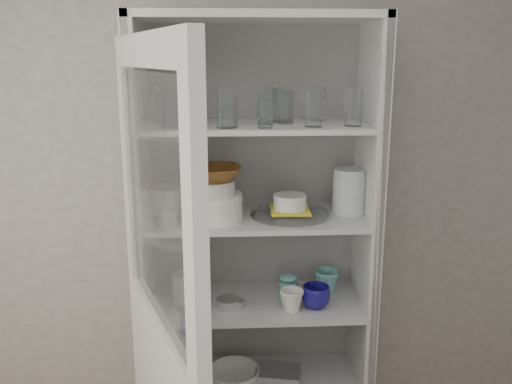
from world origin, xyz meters
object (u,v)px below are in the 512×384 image
(goblet_2, at_px, (279,103))
(mug_blue, at_px, (316,297))
(teal_jar, at_px, (288,288))
(measuring_cups, at_px, (228,303))
(cream_bowl, at_px, (213,187))
(mug_teal, at_px, (327,281))
(pantry_cabinet, at_px, (255,278))
(terracotta_bowl, at_px, (212,173))
(plate_stack_front, at_px, (213,207))
(plate_stack_back, at_px, (170,198))
(white_canister, at_px, (185,288))
(mug_white, at_px, (292,301))
(cream_dish, at_px, (234,376))
(cupboard_door, at_px, (164,382))
(goblet_0, at_px, (160,100))
(tin_box, at_px, (278,376))
(glass_platter, at_px, (290,213))
(grey_bowl_stack, at_px, (349,191))
(white_ramekin, at_px, (290,202))
(goblet_3, at_px, (319,102))
(goblet_1, at_px, (270,103))
(yellow_trivet, at_px, (290,210))

(goblet_2, bearing_deg, mug_blue, -46.53)
(teal_jar, bearing_deg, measuring_cups, -163.03)
(cream_bowl, relative_size, mug_teal, 1.64)
(pantry_cabinet, relative_size, terracotta_bowl, 8.66)
(goblet_2, relative_size, plate_stack_front, 0.63)
(goblet_2, bearing_deg, terracotta_bowl, -155.72)
(plate_stack_back, height_order, terracotta_bowl, terracotta_bowl)
(plate_stack_front, bearing_deg, plate_stack_back, 140.35)
(teal_jar, distance_m, white_canister, 0.47)
(white_canister, bearing_deg, mug_white, -14.09)
(cream_dish, bearing_deg, measuring_cups, -123.95)
(cupboard_door, distance_m, goblet_0, 1.17)
(tin_box, bearing_deg, pantry_cabinet, 134.19)
(plate_stack_back, height_order, mug_blue, plate_stack_back)
(glass_platter, distance_m, grey_bowl_stack, 0.28)
(plate_stack_back, xyz_separation_m, white_ramekin, (0.53, -0.12, 0.01))
(pantry_cabinet, distance_m, goblet_3, 0.85)
(mug_blue, bearing_deg, cupboard_door, -156.52)
(goblet_1, height_order, goblet_3, goblet_3)
(white_ramekin, bearing_deg, plate_stack_front, -173.04)
(teal_jar, bearing_deg, goblet_1, 140.06)
(goblet_1, relative_size, white_ramekin, 1.11)
(mug_white, xyz_separation_m, tin_box, (-0.05, 0.08, -0.42))
(goblet_0, distance_m, yellow_trivet, 0.74)
(cupboard_door, bearing_deg, goblet_0, 164.52)
(terracotta_bowl, relative_size, yellow_trivet, 1.44)
(glass_platter, xyz_separation_m, tin_box, (-0.05, -0.02, -0.78))
(glass_platter, bearing_deg, goblet_3, 38.67)
(mug_white, bearing_deg, cupboard_door, -138.53)
(teal_jar, distance_m, cream_dish, 0.49)
(goblet_2, xyz_separation_m, teal_jar, (0.05, -0.06, -0.83))
(goblet_0, distance_m, measuring_cups, 0.94)
(measuring_cups, relative_size, white_canister, 0.77)
(terracotta_bowl, bearing_deg, goblet_0, 142.45)
(cupboard_door, height_order, grey_bowl_stack, cupboard_door)
(terracotta_bowl, bearing_deg, mug_blue, -4.63)
(plate_stack_back, bearing_deg, cupboard_door, -86.85)
(measuring_cups, bearing_deg, plate_stack_back, 144.87)
(goblet_1, relative_size, plate_stack_back, 0.72)
(yellow_trivet, height_order, measuring_cups, yellow_trivet)
(terracotta_bowl, xyz_separation_m, teal_jar, (0.33, 0.07, -0.55))
(pantry_cabinet, xyz_separation_m, goblet_2, (0.10, 0.01, 0.80))
(plate_stack_back, height_order, tin_box, plate_stack_back)
(pantry_cabinet, height_order, white_canister, pantry_cabinet)
(terracotta_bowl, bearing_deg, plate_stack_front, 180.00)
(goblet_0, height_order, plate_stack_back, goblet_0)
(white_ramekin, bearing_deg, plate_stack_back, 166.77)
(goblet_3, bearing_deg, plate_stack_back, 178.24)
(goblet_0, relative_size, goblet_1, 1.15)
(terracotta_bowl, xyz_separation_m, white_canister, (-0.14, 0.05, -0.53))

